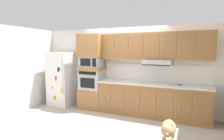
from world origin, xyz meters
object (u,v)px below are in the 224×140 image
Objects in this scene: built_in_oven at (92,80)px; screwdriver at (179,85)px; dog at (168,130)px; refrigerator at (62,78)px; microwave at (92,62)px.

built_in_oven is 2.58m from screwdriver.
built_in_oven is at bearing -179.21° from screwdriver.
screwdriver is 0.21× the size of dog.
refrigerator reaches higher than microwave.
built_in_oven is (1.13, 0.07, 0.02)m from refrigerator.
refrigerator is at bearing -117.49° from dog.
microwave reaches higher than built_in_oven.
refrigerator is 3.71m from screwdriver.
screwdriver is (3.71, 0.10, 0.05)m from refrigerator.
refrigerator is 1.13m from built_in_oven.
microwave is at bearing -0.77° from built_in_oven.
built_in_oven is at bearing 179.23° from microwave.
dog is at bearing -91.09° from screwdriver.
microwave is (0.00, -0.00, 0.56)m from built_in_oven.
refrigerator reaches higher than screwdriver.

